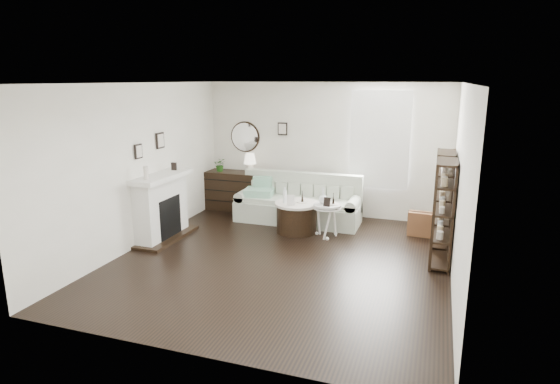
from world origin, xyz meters
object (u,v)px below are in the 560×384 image
(sofa, at_px, (299,206))
(pedestal_table, at_px, (327,207))
(drum_table, at_px, (297,217))
(dresser, at_px, (235,191))

(sofa, xyz_separation_m, pedestal_table, (0.75, -0.77, 0.24))
(drum_table, xyz_separation_m, pedestal_table, (0.59, -0.10, 0.27))
(drum_table, bearing_deg, pedestal_table, -9.56)
(dresser, distance_m, drum_table, 2.02)
(dresser, bearing_deg, sofa, -14.26)
(pedestal_table, bearing_deg, dresser, 153.13)
(sofa, height_order, drum_table, sofa)
(dresser, xyz_separation_m, pedestal_table, (2.31, -1.17, 0.14))
(drum_table, bearing_deg, sofa, 103.41)
(sofa, height_order, pedestal_table, sofa)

